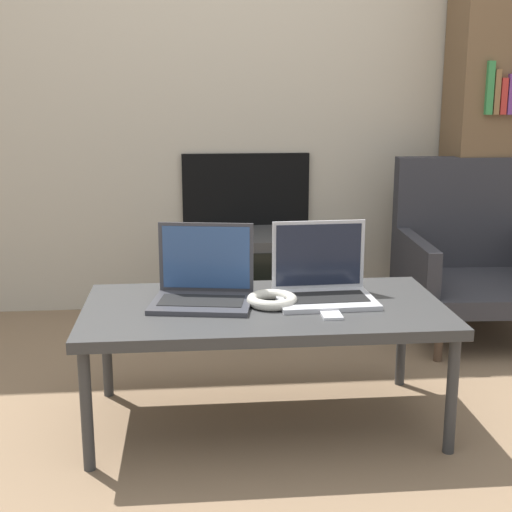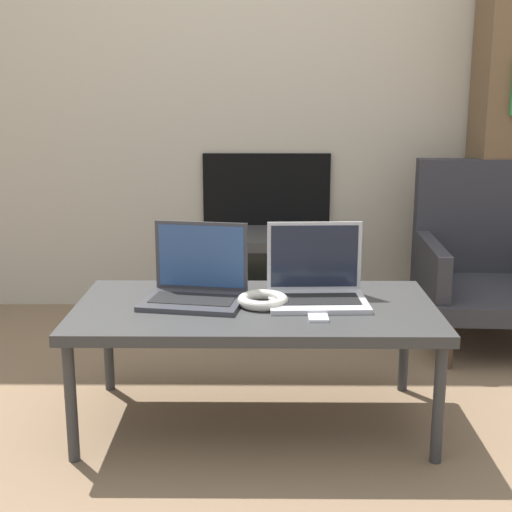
% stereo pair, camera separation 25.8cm
% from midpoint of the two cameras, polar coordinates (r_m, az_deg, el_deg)
% --- Properties ---
extents(ground_plane, '(14.00, 14.00, 0.00)m').
position_cam_midpoint_polar(ground_plane, '(2.21, -1.87, -17.16)').
color(ground_plane, '#7A6047').
extents(wall_back, '(7.00, 0.08, 2.60)m').
position_cam_midpoint_polar(wall_back, '(3.63, -3.75, 15.99)').
color(wall_back, '#B7AD99').
rests_on(wall_back, ground_plane).
extents(table, '(1.19, 0.61, 0.42)m').
position_cam_midpoint_polar(table, '(2.37, -2.46, -4.74)').
color(table, '#333333').
rests_on(table, ground_plane).
extents(laptop_left, '(0.36, 0.29, 0.26)m').
position_cam_midpoint_polar(laptop_left, '(2.40, -7.33, -2.36)').
color(laptop_left, '#38383D').
rests_on(laptop_left, table).
extents(laptop_right, '(0.33, 0.26, 0.26)m').
position_cam_midpoint_polar(laptop_right, '(2.41, 2.32, -2.14)').
color(laptop_right, '#B2B2B7').
rests_on(laptop_right, table).
extents(headphones, '(0.17, 0.17, 0.04)m').
position_cam_midpoint_polar(headphones, '(2.35, -1.86, -3.58)').
color(headphones, beige).
rests_on(headphones, table).
extents(phone, '(0.06, 0.13, 0.01)m').
position_cam_midpoint_polar(phone, '(2.26, 2.69, -4.61)').
color(phone, silver).
rests_on(phone, table).
extents(tv, '(0.46, 0.44, 0.43)m').
position_cam_midpoint_polar(tv, '(3.47, -2.63, -1.72)').
color(tv, '#383838').
rests_on(tv, ground_plane).
extents(armchair, '(0.69, 0.71, 0.79)m').
position_cam_midpoint_polar(armchair, '(3.43, 14.86, 0.30)').
color(armchair, '#2D2D33').
rests_on(armchair, ground_plane).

